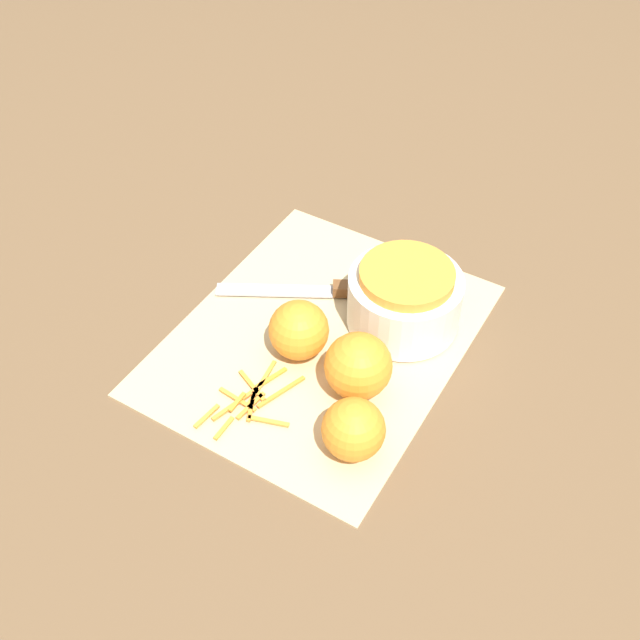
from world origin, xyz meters
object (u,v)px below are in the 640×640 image
(bowl_speckled, at_px, (405,297))
(orange_right, at_px, (299,330))
(orange_left, at_px, (358,366))
(orange_back, at_px, (353,429))
(knife, at_px, (352,290))

(bowl_speckled, xyz_separation_m, orange_right, (0.11, -0.09, -0.00))
(orange_left, height_order, orange_back, orange_left)
(bowl_speckled, relative_size, orange_back, 2.04)
(orange_right, relative_size, orange_back, 1.05)
(knife, height_order, orange_back, orange_back)
(knife, bearing_deg, bowl_speckled, 142.99)
(orange_right, xyz_separation_m, orange_back, (0.09, 0.13, -0.00))
(orange_left, bearing_deg, knife, -148.86)
(knife, relative_size, orange_right, 3.31)
(orange_back, bearing_deg, orange_left, -154.49)
(orange_right, bearing_deg, orange_left, 80.28)
(orange_back, bearing_deg, bowl_speckled, -168.73)
(knife, relative_size, orange_back, 3.48)
(orange_left, distance_m, orange_right, 0.09)
(bowl_speckled, xyz_separation_m, orange_back, (0.21, 0.04, -0.01))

